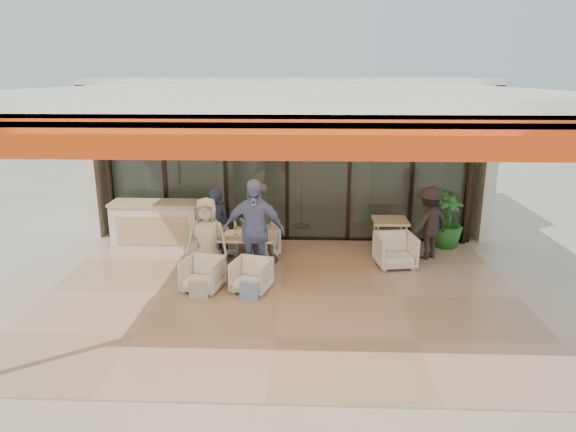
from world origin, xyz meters
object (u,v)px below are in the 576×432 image
object	(u,v)px
chair_near_left	(203,273)
dining_table	(234,236)
chair_far_left	(221,238)
diner_periwinkle	(254,231)
side_chair	(395,249)
chair_far_right	(261,238)
diner_cream	(207,239)
standing_woman	(429,223)
diner_navy	(216,226)
diner_grey	(259,224)
chair_near_right	(251,274)
potted_palm	(447,220)
host_counter	(156,225)
side_table	(390,224)

from	to	relation	value
chair_near_left	dining_table	bearing A→B (deg)	79.50
chair_far_left	diner_periwinkle	distance (m)	1.74
side_chair	chair_far_right	bearing A→B (deg)	157.83
diner_cream	standing_woman	bearing A→B (deg)	17.85
diner_navy	side_chair	bearing A→B (deg)	166.24
dining_table	diner_navy	xyz separation A→B (m)	(-0.41, 0.44, 0.06)
chair_far_right	diner_cream	bearing A→B (deg)	39.92
dining_table	chair_far_left	xyz separation A→B (m)	(-0.41, 0.94, -0.34)
diner_grey	chair_near_right	bearing A→B (deg)	82.34
chair_far_left	potted_palm	xyz separation A→B (m)	(4.77, 0.57, 0.26)
host_counter	dining_table	distance (m)	2.17
side_chair	standing_woman	bearing A→B (deg)	25.66
host_counter	standing_woman	world-z (taller)	standing_woman
diner_cream	standing_woman	size ratio (longest dim) A/B	1.02
diner_navy	side_chair	distance (m)	3.52
diner_navy	diner_cream	world-z (taller)	diner_cream
chair_near_right	side_chair	world-z (taller)	side_chair
chair_near_right	diner_cream	bearing A→B (deg)	164.61
diner_periwinkle	diner_cream	bearing A→B (deg)	179.06
diner_navy	diner_grey	world-z (taller)	diner_grey
host_counter	diner_grey	size ratio (longest dim) A/B	1.15
dining_table	diner_cream	size ratio (longest dim) A/B	0.98
dining_table	chair_near_right	xyz separation A→B (m)	(0.43, -0.96, -0.37)
chair_near_right	diner_grey	size ratio (longest dim) A/B	0.39
host_counter	diner_cream	size ratio (longest dim) A/B	1.21
chair_far_left	side_chair	xyz separation A→B (m)	(3.49, -0.64, 0.02)
diner_grey	diner_cream	size ratio (longest dim) A/B	1.05
chair_far_right	diner_periwinkle	bearing A→B (deg)	70.88
chair_far_left	diner_navy	xyz separation A→B (m)	(0.00, -0.50, 0.40)
diner_navy	chair_far_left	bearing A→B (deg)	-101.46
chair_far_right	diner_periwinkle	size ratio (longest dim) A/B	0.36
chair_near_left	side_table	xyz separation A→B (m)	(3.49, 2.01, 0.31)
diner_navy	standing_woman	xyz separation A→B (m)	(4.22, 0.35, -0.00)
diner_navy	side_table	world-z (taller)	diner_navy
chair_far_left	side_table	xyz separation A→B (m)	(3.49, 0.11, 0.29)
chair_far_left	chair_near_right	bearing A→B (deg)	102.03
diner_periwinkle	potted_palm	bearing A→B (deg)	25.76
host_counter	side_table	distance (m)	4.91
diner_grey	side_chair	world-z (taller)	diner_grey
chair_near_left	diner_periwinkle	distance (m)	1.15
side_table	chair_far_left	bearing A→B (deg)	-178.21
chair_far_right	side_chair	xyz separation A→B (m)	(2.65, -0.64, 0.03)
diner_cream	potted_palm	xyz separation A→B (m)	(4.77, 1.97, -0.16)
side_chair	diner_periwinkle	bearing A→B (deg)	-172.63
chair_far_left	diner_grey	size ratio (longest dim) A/B	0.43
chair_far_right	diner_cream	size ratio (longest dim) A/B	0.44
chair_near_right	standing_woman	xyz separation A→B (m)	(3.38, 1.75, 0.43)
chair_near_left	diner_navy	distance (m)	1.46
chair_near_right	host_counter	bearing A→B (deg)	151.98
dining_table	chair_far_right	bearing A→B (deg)	65.59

